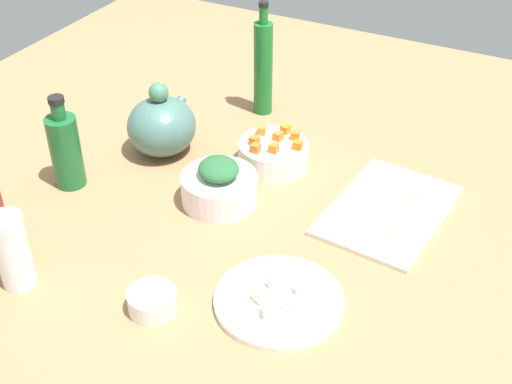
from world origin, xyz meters
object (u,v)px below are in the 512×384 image
object	(u,v)px
bowl_greens	(219,189)
bottle_1	(65,149)
drinking_glass_0	(13,251)
cutting_board	(388,211)
teapot	(162,125)
bowl_small_side	(152,301)
plate_tofu	(279,301)
bottle_0	(263,67)
bowl_carrots	(273,154)

from	to	relation	value
bowl_greens	bottle_1	distance (cm)	32.15
drinking_glass_0	bottle_1	bearing A→B (deg)	23.02
cutting_board	teapot	distance (cm)	51.92
cutting_board	teapot	world-z (taller)	teapot
bowl_small_side	bottle_1	xyz separation A→B (cm)	(22.47, 35.63, 6.45)
cutting_board	plate_tofu	distance (cm)	33.21
plate_tofu	drinking_glass_0	bearing A→B (deg)	110.84
bowl_greens	bowl_small_side	size ratio (longest dim) A/B	1.87
plate_tofu	bowl_greens	distance (cm)	30.73
plate_tofu	bowl_small_side	xyz separation A→B (cm)	(-10.71, 17.85, 1.26)
plate_tofu	bottle_0	bearing A→B (deg)	29.14
teapot	bowl_small_side	bearing A→B (deg)	-148.57
bottle_0	drinking_glass_0	size ratio (longest dim) A/B	1.93
bowl_carrots	bottle_1	distance (cm)	42.91
plate_tofu	bowl_greens	bearing A→B (deg)	48.47
bowl_greens	teapot	size ratio (longest dim) A/B	0.90
bowl_small_side	bottle_0	bearing A→B (deg)	11.74
plate_tofu	bottle_0	size ratio (longest dim) A/B	0.79
teapot	drinking_glass_0	distance (cm)	46.89
cutting_board	bottle_0	xyz separation A→B (cm)	(25.22, 40.22, 11.35)
cutting_board	bowl_small_side	size ratio (longest dim) A/B	3.67
drinking_glass_0	bottle_0	bearing A→B (deg)	-7.56
cutting_board	bowl_greens	distance (cm)	33.43
bottle_1	drinking_glass_0	world-z (taller)	bottle_1
bowl_carrots	bowl_small_side	xyz separation A→B (cm)	(-47.69, -1.35, -0.93)
plate_tofu	bottle_1	xyz separation A→B (cm)	(11.76, 53.48, 7.71)
plate_tofu	bottle_0	world-z (taller)	bottle_0
bowl_carrots	teapot	world-z (taller)	teapot
cutting_board	bowl_carrots	distance (cm)	27.92
teapot	bottle_0	xyz separation A→B (cm)	(26.43, -11.32, 5.19)
plate_tofu	drinking_glass_0	xyz separation A→B (cm)	(-15.88, 41.73, 6.52)
bowl_small_side	cutting_board	bearing A→B (deg)	-31.28
bottle_1	drinking_glass_0	xyz separation A→B (cm)	(-27.65, -11.75, -1.19)
bowl_small_side	teapot	world-z (taller)	teapot
cutting_board	bottle_1	size ratio (longest dim) A/B	1.48
bowl_carrots	bowl_greens	bearing A→B (deg)	167.36
plate_tofu	bowl_carrots	xyz separation A→B (cm)	(36.97, 19.20, 2.20)
cutting_board	plate_tofu	xyz separation A→B (cm)	(-32.18, 8.22, 0.10)
plate_tofu	teapot	size ratio (longest dim) A/B	1.29
bottle_1	bowl_carrots	bearing A→B (deg)	-53.67
bowl_carrots	drinking_glass_0	bearing A→B (deg)	156.91
cutting_board	bottle_1	distance (cm)	65.46
teapot	bottle_1	world-z (taller)	bottle_1
bowl_carrots	bowl_small_side	distance (cm)	47.71
cutting_board	bottle_0	world-z (taller)	bottle_0
bowl_greens	bowl_small_side	distance (cm)	31.46
bowl_greens	drinking_glass_0	xyz separation A→B (cm)	(-36.20, 18.80, 4.05)
plate_tofu	drinking_glass_0	size ratio (longest dim) A/B	1.52
plate_tofu	teapot	xyz separation A→B (cm)	(30.98, 43.32, 6.06)
bottle_1	cutting_board	bearing A→B (deg)	-71.69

